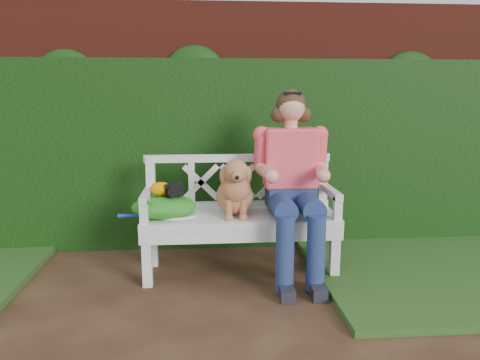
{
  "coord_description": "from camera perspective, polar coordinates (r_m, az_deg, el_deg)",
  "views": [
    {
      "loc": [
        0.24,
        -2.54,
        1.41
      ],
      "look_at": [
        0.52,
        0.97,
        0.75
      ],
      "focal_mm": 35.0,
      "sensor_mm": 36.0,
      "label": 1
    }
  ],
  "objects": [
    {
      "name": "ground",
      "position": [
        2.91,
        -9.1,
        -18.49
      ],
      "size": [
        60.0,
        60.0,
        0.0
      ],
      "primitive_type": "plane",
      "color": "#321C12"
    },
    {
      "name": "brick_wall",
      "position": [
        4.45,
        -7.63,
        6.53
      ],
      "size": [
        10.0,
        0.3,
        2.2
      ],
      "primitive_type": "cube",
      "color": "#602015",
      "rests_on": "ground"
    },
    {
      "name": "ivy_hedge",
      "position": [
        4.26,
        -7.7,
        2.96
      ],
      "size": [
        10.0,
        0.18,
        1.7
      ],
      "primitive_type": "cube",
      "color": "#204D14",
      "rests_on": "ground"
    },
    {
      "name": "grass_right",
      "position": [
        4.29,
        26.44,
        -9.37
      ],
      "size": [
        2.6,
        2.0,
        0.05
      ],
      "primitive_type": "cube",
      "color": "#274F1A",
      "rests_on": "ground"
    },
    {
      "name": "garden_bench",
      "position": [
        3.71,
        0.0,
        -7.77
      ],
      "size": [
        1.6,
        0.67,
        0.48
      ],
      "primitive_type": null,
      "rotation": [
        0.0,
        0.0,
        -0.04
      ],
      "color": "white",
      "rests_on": "ground"
    },
    {
      "name": "seated_woman",
      "position": [
        3.62,
        6.23,
        -0.52
      ],
      "size": [
        0.61,
        0.81,
        1.43
      ],
      "primitive_type": null,
      "rotation": [
        0.0,
        0.0,
        0.01
      ],
      "color": "#FF2E3B",
      "rests_on": "ground"
    },
    {
      "name": "dog",
      "position": [
        3.56,
        -0.63,
        -0.76
      ],
      "size": [
        0.35,
        0.45,
        0.46
      ],
      "primitive_type": null,
      "rotation": [
        0.0,
        0.0,
        0.12
      ],
      "color": "brown",
      "rests_on": "garden_bench"
    },
    {
      "name": "tennis_racket",
      "position": [
        3.6,
        -8.24,
        -4.23
      ],
      "size": [
        0.69,
        0.45,
        0.03
      ],
      "primitive_type": null,
      "rotation": [
        0.0,
        0.0,
        0.32
      ],
      "color": "white",
      "rests_on": "garden_bench"
    },
    {
      "name": "green_bag",
      "position": [
        3.58,
        -9.24,
        -3.19
      ],
      "size": [
        0.5,
        0.4,
        0.17
      ],
      "primitive_type": null,
      "rotation": [
        0.0,
        0.0,
        0.05
      ],
      "color": "#137116",
      "rests_on": "garden_bench"
    },
    {
      "name": "camera_item",
      "position": [
        3.56,
        -8.16,
        -1.15
      ],
      "size": [
        0.15,
        0.13,
        0.09
      ],
      "primitive_type": "cube",
      "rotation": [
        0.0,
        0.0,
        0.22
      ],
      "color": "black",
      "rests_on": "green_bag"
    },
    {
      "name": "baseball_glove",
      "position": [
        3.57,
        -9.63,
        -1.06
      ],
      "size": [
        0.18,
        0.15,
        0.1
      ],
      "primitive_type": "ellipsoid",
      "rotation": [
        0.0,
        0.0,
        0.18
      ],
      "color": "orange",
      "rests_on": "green_bag"
    }
  ]
}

